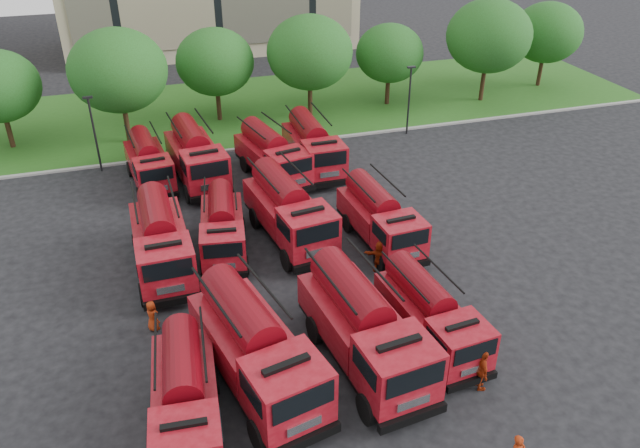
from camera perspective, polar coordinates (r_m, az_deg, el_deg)
The scene contains 28 objects.
ground at distance 29.90m, azimuth 0.33°, elevation -6.30°, with size 140.00×140.00×0.00m, color black.
lawn at distance 52.49m, azimuth -8.40°, elevation 10.25°, with size 70.00×16.00×0.12m, color #215416.
curb at distance 45.05m, azimuth -6.60°, elevation 6.93°, with size 70.00×0.30×0.14m, color gray.
tree_2 at distance 46.08m, azimuth -17.98°, elevation 13.21°, with size 6.72×6.72×8.22m.
tree_3 at distance 49.06m, azimuth -9.58°, elevation 14.41°, with size 5.88×5.88×7.19m.
tree_4 at distance 48.91m, azimuth -0.94°, elevation 15.41°, with size 6.55×6.55×8.01m.
tree_5 at distance 52.36m, azimuth 6.38°, elevation 15.26°, with size 5.46×5.46×6.68m.
tree_6 at distance 54.44m, azimuth 15.19°, elevation 16.26°, with size 6.89×6.89×8.42m.
tree_7 at distance 60.07m, azimuth 20.05°, elevation 16.12°, with size 6.05×6.05×7.39m.
lamp_post_0 at distance 42.83m, azimuth -19.97°, elevation 8.09°, with size 0.60×0.25×5.11m.
lamp_post_1 at distance 46.89m, azimuth 8.16°, elevation 11.48°, with size 0.60×0.25×5.11m.
fire_truck_0 at distance 23.21m, azimuth -12.22°, elevation -15.32°, with size 2.86×6.77×3.00m.
fire_truck_1 at distance 24.27m, azimuth -5.92°, elevation -11.24°, with size 4.36×8.28×3.59m.
fire_truck_2 at distance 25.13m, azimuth 4.04°, elevation -9.45°, with size 3.58×8.11×3.57m.
fire_truck_3 at distance 26.66m, azimuth 10.07°, elevation -8.13°, with size 2.81×6.58×2.92m.
fire_truck_4 at distance 31.57m, azimuth -14.34°, elevation -1.47°, with size 2.84×7.45×3.37m.
fire_truck_5 at distance 32.58m, azimuth -8.91°, elevation -0.28°, with size 3.08×6.56×2.87m.
fire_truck_6 at distance 33.13m, azimuth -2.90°, elevation 1.24°, with size 3.63×7.90×3.47m.
fire_truck_7 at distance 32.99m, azimuth 5.50°, elevation 0.59°, with size 2.83×6.88×3.07m.
fire_truck_8 at distance 40.63m, azimuth -15.40°, elevation 5.46°, with size 2.88×6.61×2.92m.
fire_truck_9 at distance 40.22m, azimuth -11.28°, elevation 6.15°, with size 3.38×7.80×3.45m.
fire_truck_10 at distance 39.95m, azimuth -4.43°, elevation 6.29°, with size 3.83×7.37×3.20m.
fire_truck_11 at distance 41.06m, azimuth -0.65°, elevation 7.15°, with size 2.68×7.25×3.30m.
firefighter_1 at distance 24.19m, azimuth -4.56°, elevation -17.35°, with size 0.96×0.53×1.97m, color maroon.
firefighter_2 at distance 25.96m, azimuth 14.31°, elevation -14.32°, with size 1.09×0.62×1.86m, color maroon.
firefighter_3 at distance 26.20m, azimuth 12.53°, elevation -13.52°, with size 1.22×0.63×1.88m, color black.
firefighter_4 at distance 28.74m, azimuth -14.89°, elevation -9.27°, with size 0.72×0.47×1.47m, color maroon.
firefighter_5 at distance 31.52m, azimuth 5.41°, elevation -4.28°, with size 1.61×0.69×1.73m, color maroon.
Camera 1 is at (-7.28, -22.84, 17.87)m, focal length 35.00 mm.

